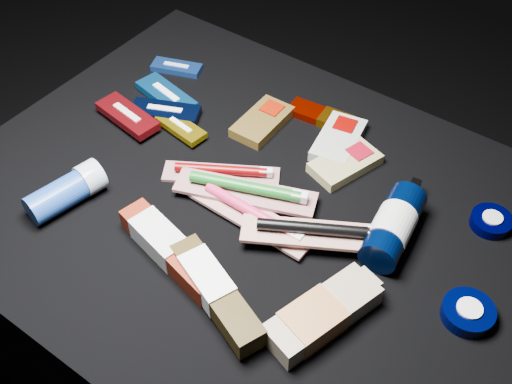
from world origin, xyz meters
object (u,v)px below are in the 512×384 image
Objects in this scene: deodorant_stick at (67,191)px; toothpaste_carton_red at (167,246)px; lotion_bottle at (393,226)px; bodywash_bottle at (321,315)px.

deodorant_stick reaches higher than toothpaste_carton_red.
lotion_bottle is 0.20m from bodywash_bottle.
deodorant_stick is at bearing -157.65° from bodywash_bottle.
lotion_bottle is 0.92× the size of toothpaste_carton_red.
toothpaste_carton_red is at bearing 14.96° from deodorant_stick.
bodywash_bottle is 0.91× the size of toothpaste_carton_red.
bodywash_bottle is 0.26m from toothpaste_carton_red.
toothpaste_carton_red reaches higher than bodywash_bottle.
deodorant_stick is (-0.47, -0.05, 0.01)m from bodywash_bottle.
deodorant_stick is 0.65× the size of toothpaste_carton_red.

